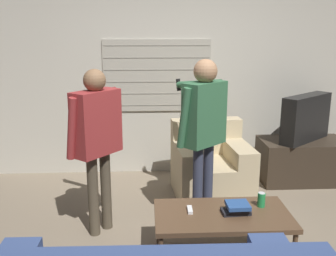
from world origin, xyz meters
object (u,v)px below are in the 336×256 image
at_px(coffee_table, 222,217).
at_px(soda_can, 261,200).
at_px(book_stack, 237,208).
at_px(tv, 306,118).
at_px(person_right_standing, 203,121).
at_px(armchair_beige, 211,167).
at_px(spare_remote, 190,210).
at_px(person_left_standing, 96,132).

height_order(coffee_table, soda_can, soda_can).
xyz_separation_m(book_stack, soda_can, (0.24, 0.12, 0.01)).
bearing_deg(tv, book_stack, 15.44).
height_order(tv, person_right_standing, person_right_standing).
bearing_deg(coffee_table, armchair_beige, 84.99).
relative_size(armchair_beige, tv, 1.18).
bearing_deg(tv, soda_can, 19.10).
relative_size(armchair_beige, book_stack, 3.76).
bearing_deg(book_stack, spare_remote, 169.86).
relative_size(person_left_standing, book_stack, 6.46).
bearing_deg(book_stack, armchair_beige, 89.95).
height_order(tv, person_left_standing, person_left_standing).
relative_size(book_stack, soda_can, 1.92).
bearing_deg(person_left_standing, tv, -24.57).
height_order(coffee_table, book_stack, book_stack).
bearing_deg(person_left_standing, book_stack, -74.94).
relative_size(tv, person_right_standing, 0.47).
bearing_deg(armchair_beige, soda_can, 95.70).
distance_m(armchair_beige, soda_can, 1.28).
xyz_separation_m(armchair_beige, person_right_standing, (-0.19, -0.66, 0.71)).
height_order(coffee_table, person_left_standing, person_left_standing).
height_order(tv, spare_remote, tv).
bearing_deg(armchair_beige, coffee_table, 80.00).
bearing_deg(armchair_beige, spare_remote, 68.51).
bearing_deg(person_right_standing, book_stack, -116.83).
xyz_separation_m(person_left_standing, book_stack, (1.20, -0.55, -0.52)).
distance_m(person_right_standing, soda_can, 0.92).
bearing_deg(tv, coffee_table, 12.68).
bearing_deg(book_stack, coffee_table, 172.13).
xyz_separation_m(coffee_table, book_stack, (0.12, -0.02, 0.09)).
bearing_deg(armchair_beige, tv, -169.17).
relative_size(soda_can, spare_remote, 0.96).
bearing_deg(book_stack, person_right_standing, 105.23).
bearing_deg(person_left_standing, coffee_table, -76.58).
bearing_deg(spare_remote, tv, 46.64).
distance_m(coffee_table, person_left_standing, 1.35).
xyz_separation_m(person_right_standing, soda_can, (0.43, -0.59, -0.56)).
height_order(book_stack, soda_can, soda_can).
distance_m(book_stack, soda_can, 0.27).
xyz_separation_m(person_left_standing, spare_remote, (0.82, -0.48, -0.56)).
distance_m(armchair_beige, person_right_standing, 0.99).
bearing_deg(coffee_table, person_left_standing, 153.60).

